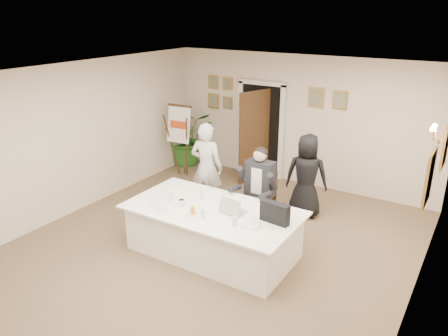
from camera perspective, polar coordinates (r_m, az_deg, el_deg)
floor at (r=7.21m, az=-1.89°, el=-10.63°), size 7.00×7.00×0.00m
ceiling at (r=6.25m, az=-2.19°, el=11.97°), size 6.00×7.00×0.02m
wall_back at (r=9.57m, az=9.82°, el=6.06°), size 6.00×0.10×2.80m
wall_left at (r=8.57m, az=-18.94°, el=3.58°), size 0.10×7.00×2.80m
wall_right at (r=5.63m, az=24.35°, el=-5.78°), size 0.10×7.00×2.80m
doorway at (r=9.86m, az=4.55°, el=4.57°), size 1.14×0.86×2.20m
pictures_back_wall at (r=9.77m, az=5.53°, el=9.25°), size 3.40×0.06×0.80m
pictures_right_wall at (r=6.63m, az=26.14°, el=1.02°), size 0.06×2.20×0.80m
wall_sconce at (r=6.54m, az=26.01°, el=4.03°), size 0.20×0.30×0.24m
conference_table at (r=6.94m, az=-1.45°, el=-8.19°), size 2.70×1.44×0.78m
seated_man at (r=7.52m, az=4.49°, el=-2.77°), size 0.71×0.75×1.53m
flip_chart at (r=10.03m, az=-5.55°, el=3.13°), size 0.58×0.38×1.64m
standing_man at (r=8.24m, az=-2.29°, el=0.10°), size 0.69×0.51×1.73m
standing_woman at (r=8.14m, az=10.71°, el=-1.04°), size 0.87×0.68×1.58m
potted_palm at (r=10.85m, az=-4.82°, el=3.99°), size 1.60×1.60×1.35m
laptop at (r=6.62m, az=1.33°, el=-4.64°), size 0.39×0.40×0.28m
laptop_bag at (r=6.33m, az=6.65°, el=-5.83°), size 0.46×0.17×0.31m
paper_stack at (r=6.25m, az=3.46°, el=-7.53°), size 0.27×0.19×0.03m
plate_left at (r=7.00m, az=-9.21°, el=-4.63°), size 0.22×0.22×0.01m
plate_mid at (r=6.78m, az=-8.15°, el=-5.44°), size 0.23×0.23×0.01m
plate_near at (r=6.50m, az=-4.25°, el=-6.45°), size 0.29×0.29×0.01m
glass_a at (r=7.02m, az=-6.99°, el=-3.89°), size 0.08×0.08×0.14m
glass_b at (r=6.45m, az=-2.77°, el=-6.04°), size 0.06×0.06×0.14m
glass_c at (r=6.23m, az=1.38°, el=-7.01°), size 0.07×0.07×0.14m
glass_d at (r=7.09m, az=-2.96°, el=-3.52°), size 0.08×0.08×0.14m
oj_glass at (r=6.57m, az=-4.10°, el=-5.60°), size 0.09×0.09×0.13m
steel_jug at (r=6.86m, az=-5.57°, el=-4.55°), size 0.09×0.09×0.11m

